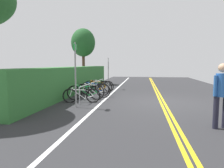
{
  "coord_description": "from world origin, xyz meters",
  "views": [
    {
      "loc": [
        -9.18,
        0.89,
        1.71
      ],
      "look_at": [
        0.42,
        2.4,
        0.75
      ],
      "focal_mm": 31.71,
      "sensor_mm": 36.0,
      "label": 1
    }
  ],
  "objects": [
    {
      "name": "sign_post_far",
      "position": [
        4.34,
        3.28,
        1.31
      ],
      "size": [
        0.36,
        0.07,
        2.17
      ],
      "color": "gray",
      "rests_on": "ground_plane"
    },
    {
      "name": "centre_line_yellow_inner",
      "position": [
        0.0,
        -0.08,
        0.0
      ],
      "size": [
        33.09,
        0.1,
        0.0
      ],
      "primitive_type": "cube",
      "color": "gold",
      "rests_on": "ground_plane"
    },
    {
      "name": "bicycle_2",
      "position": [
        0.78,
        3.45,
        0.35
      ],
      "size": [
        0.46,
        1.82,
        0.76
      ],
      "color": "black",
      "rests_on": "ground_plane"
    },
    {
      "name": "tree_mid",
      "position": [
        7.59,
        6.05,
        3.56
      ],
      "size": [
        2.07,
        2.07,
        4.8
      ],
      "color": "#473323",
      "rests_on": "ground_plane"
    },
    {
      "name": "sign_post_near",
      "position": [
        -1.7,
        3.53,
        1.53
      ],
      "size": [
        0.36,
        0.06,
        2.57
      ],
      "color": "gray",
      "rests_on": "ground_plane"
    },
    {
      "name": "bicycle_4",
      "position": [
        2.42,
        3.59,
        0.37
      ],
      "size": [
        0.46,
        1.75,
        0.79
      ],
      "color": "black",
      "rests_on": "ground_plane"
    },
    {
      "name": "bicycle_0",
      "position": [
        -0.67,
        3.62,
        0.31
      ],
      "size": [
        0.52,
        1.68,
        0.68
      ],
      "color": "black",
      "rests_on": "ground_plane"
    },
    {
      "name": "ground_plane",
      "position": [
        0.0,
        0.0,
        -0.03
      ],
      "size": [
        36.76,
        10.12,
        0.05
      ],
      "primitive_type": "cube",
      "color": "#2B2B2D"
    },
    {
      "name": "centre_line_yellow_outer",
      "position": [
        0.0,
        0.08,
        0.0
      ],
      "size": [
        33.09,
        0.1,
        0.0
      ],
      "primitive_type": "cube",
      "color": "gold",
      "rests_on": "ground_plane"
    },
    {
      "name": "hedge_backdrop",
      "position": [
        2.75,
        5.23,
        0.78
      ],
      "size": [
        13.91,
        1.16,
        1.56
      ],
      "primitive_type": "cube",
      "color": "#2D6B30",
      "rests_on": "ground_plane"
    },
    {
      "name": "bicycle_5",
      "position": [
        3.24,
        3.56,
        0.34
      ],
      "size": [
        0.64,
        1.73,
        0.73
      ],
      "color": "black",
      "rests_on": "ground_plane"
    },
    {
      "name": "bicycle_3",
      "position": [
        1.58,
        3.57,
        0.34
      ],
      "size": [
        0.46,
        1.74,
        0.73
      ],
      "color": "black",
      "rests_on": "ground_plane"
    },
    {
      "name": "bicycle_1",
      "position": [
        0.08,
        3.64,
        0.35
      ],
      "size": [
        0.62,
        1.77,
        0.76
      ],
      "color": "black",
      "rests_on": "ground_plane"
    },
    {
      "name": "bike_lane_stripe_white",
      "position": [
        0.0,
        2.72,
        0.0
      ],
      "size": [
        33.09,
        0.12,
        0.0
      ],
      "primitive_type": "cube",
      "color": "white",
      "rests_on": "ground_plane"
    },
    {
      "name": "pedestrian",
      "position": [
        -3.61,
        -1.18,
        1.01
      ],
      "size": [
        0.32,
        0.47,
        1.74
      ],
      "color": "#1E1E2D",
      "rests_on": "ground_plane"
    },
    {
      "name": "bike_rack",
      "position": [
        1.25,
        3.55,
        0.58
      ],
      "size": [
        4.96,
        0.05,
        0.77
      ],
      "color": "#9EA0A5",
      "rests_on": "ground_plane"
    }
  ]
}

